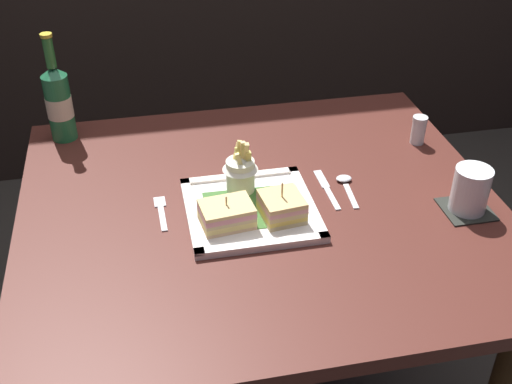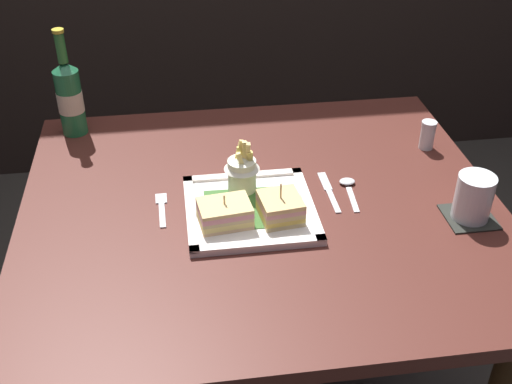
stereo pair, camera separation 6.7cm
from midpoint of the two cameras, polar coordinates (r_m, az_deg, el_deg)
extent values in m
cube|color=#492019|center=(1.36, 1.93, -1.60)|extent=(1.01, 0.91, 0.03)
cylinder|color=#432A13|center=(1.89, -13.15, -5.31)|extent=(0.08, 0.08, 0.72)
cylinder|color=#412D12|center=(1.97, 12.16, -3.14)|extent=(0.08, 0.08, 0.72)
cube|color=white|center=(1.33, 0.92, -1.65)|extent=(0.27, 0.27, 0.01)
cube|color=#366329|center=(1.32, 0.92, -1.45)|extent=(0.19, 0.15, 0.00)
cube|color=white|center=(1.22, 1.80, -4.67)|extent=(0.27, 0.02, 0.01)
cube|color=white|center=(1.42, 0.17, 1.47)|extent=(0.27, 0.02, 0.01)
cube|color=white|center=(1.31, -4.38, -1.80)|extent=(0.02, 0.27, 0.01)
cube|color=white|center=(1.34, 6.10, -0.94)|extent=(0.02, 0.27, 0.01)
cube|color=tan|center=(1.28, -1.28, -2.61)|extent=(0.11, 0.09, 0.01)
cube|color=#E9CB73|center=(1.28, -1.29, -2.27)|extent=(0.11, 0.09, 0.01)
cube|color=tan|center=(1.27, -1.29, -1.92)|extent=(0.11, 0.09, 0.01)
cube|color=pink|center=(1.26, -1.30, -1.58)|extent=(0.11, 0.09, 0.01)
cube|color=#D7B673|center=(1.26, -1.30, -1.22)|extent=(0.11, 0.09, 0.01)
cylinder|color=tan|center=(1.26, -1.30, -1.55)|extent=(0.00, 0.00, 0.07)
cube|color=tan|center=(1.30, 3.66, -2.15)|extent=(0.09, 0.09, 0.01)
cube|color=#E4BD4E|center=(1.29, 3.67, -1.80)|extent=(0.09, 0.09, 0.01)
cube|color=tan|center=(1.28, 3.69, -1.44)|extent=(0.09, 0.09, 0.01)
cube|color=#DA958E|center=(1.28, 3.71, -1.08)|extent=(0.09, 0.09, 0.01)
cube|color=tan|center=(1.27, 3.72, -0.72)|extent=(0.09, 0.09, 0.01)
cylinder|color=tan|center=(1.27, 3.72, -0.83)|extent=(0.00, 0.00, 0.08)
cylinder|color=silver|center=(1.36, 0.15, 1.48)|extent=(0.06, 0.06, 0.07)
cone|color=white|center=(1.34, 0.15, 2.66)|extent=(0.08, 0.08, 0.03)
cube|color=#EFDB81|center=(1.33, 0.18, 2.43)|extent=(0.02, 0.01, 0.06)
cube|color=#F5DB88|center=(1.34, 0.57, 3.14)|extent=(0.02, 0.03, 0.08)
cube|color=#ECD265|center=(1.35, 0.78, 2.75)|extent=(0.01, 0.02, 0.06)
cube|color=#E5D569|center=(1.34, -0.12, 2.73)|extent=(0.01, 0.02, 0.06)
cube|color=#EDC762|center=(1.35, -0.26, 3.08)|extent=(0.03, 0.02, 0.07)
cube|color=#F3D97E|center=(1.34, 0.39, 3.07)|extent=(0.01, 0.01, 0.08)
cube|color=#E5D375|center=(1.35, 0.95, 2.62)|extent=(0.01, 0.01, 0.05)
cube|color=#E6D97B|center=(1.34, 0.46, 3.05)|extent=(0.01, 0.02, 0.08)
cube|color=#EDD274|center=(1.34, -0.09, 3.11)|extent=(0.02, 0.02, 0.08)
cylinder|color=#216E3E|center=(1.64, -15.08, 7.71)|extent=(0.06, 0.06, 0.17)
cone|color=#21653F|center=(1.60, -15.58, 10.70)|extent=(0.06, 0.06, 0.02)
cylinder|color=#2A6E2F|center=(1.58, -15.84, 12.27)|extent=(0.02, 0.02, 0.07)
cylinder|color=gold|center=(1.57, -16.07, 13.64)|extent=(0.03, 0.03, 0.01)
cylinder|color=beige|center=(1.64, -15.10, 7.81)|extent=(0.06, 0.06, 0.05)
cube|color=black|center=(1.39, 19.79, -2.14)|extent=(0.10, 0.10, 0.00)
cylinder|color=silver|center=(1.37, 20.19, -0.45)|extent=(0.08, 0.08, 0.10)
cylinder|color=silver|center=(1.38, 20.01, -1.23)|extent=(0.07, 0.07, 0.05)
cube|color=silver|center=(1.33, -6.93, -2.09)|extent=(0.01, 0.09, 0.00)
cube|color=silver|center=(1.38, -7.08, -0.61)|extent=(0.02, 0.04, 0.00)
cube|color=silver|center=(1.37, 8.32, -0.84)|extent=(0.01, 0.09, 0.00)
cube|color=silver|center=(1.43, 7.49, 0.93)|extent=(0.02, 0.07, 0.00)
cube|color=silver|center=(1.38, 9.99, -0.69)|extent=(0.02, 0.09, 0.00)
ellipsoid|color=silver|center=(1.43, 9.47, 0.91)|extent=(0.03, 0.03, 0.01)
cylinder|color=silver|center=(1.60, 16.20, 4.74)|extent=(0.03, 0.03, 0.06)
cylinder|color=white|center=(1.61, 16.13, 4.36)|extent=(0.03, 0.03, 0.03)
cylinder|color=silver|center=(1.58, 16.40, 5.85)|extent=(0.04, 0.04, 0.01)
camera|label=1|loc=(0.03, -88.54, 0.99)|focal=44.84mm
camera|label=2|loc=(0.03, 91.46, -0.99)|focal=44.84mm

